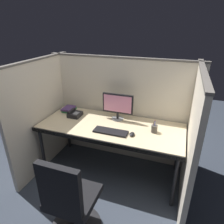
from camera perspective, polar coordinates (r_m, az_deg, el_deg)
ground_plane at (r=2.88m, az=-2.49°, el=-19.76°), size 8.00×8.00×0.00m
cubicle_partition_rear at (r=3.03m, az=2.52°, el=0.64°), size 2.21×0.06×1.57m
cubicle_partition_left at (r=3.03m, az=-19.03°, el=-0.75°), size 0.06×1.41×1.57m
cubicle_partition_right at (r=2.44m, az=21.49°, el=-7.41°), size 0.06×1.41×1.57m
desk at (r=2.68m, az=-0.45°, el=-4.99°), size 1.90×0.80×0.74m
office_chair at (r=2.17m, az=-11.39°, el=-25.24°), size 0.52×0.52×0.97m
monitor_center at (r=2.76m, az=1.63°, el=1.99°), size 0.43×0.17×0.37m
keyboard_main at (r=2.51m, az=-0.40°, el=-5.58°), size 0.43×0.15×0.02m
computer_mouse at (r=2.46m, az=5.70°, el=-6.28°), size 0.06×0.10×0.04m
pen_cup at (r=2.56m, az=11.91°, el=-4.65°), size 0.08×0.08×0.16m
desk_phone at (r=2.97m, az=-10.56°, el=-0.58°), size 0.17×0.19×0.09m
book_stack at (r=3.17m, az=-12.18°, el=0.81°), size 0.15×0.22×0.06m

